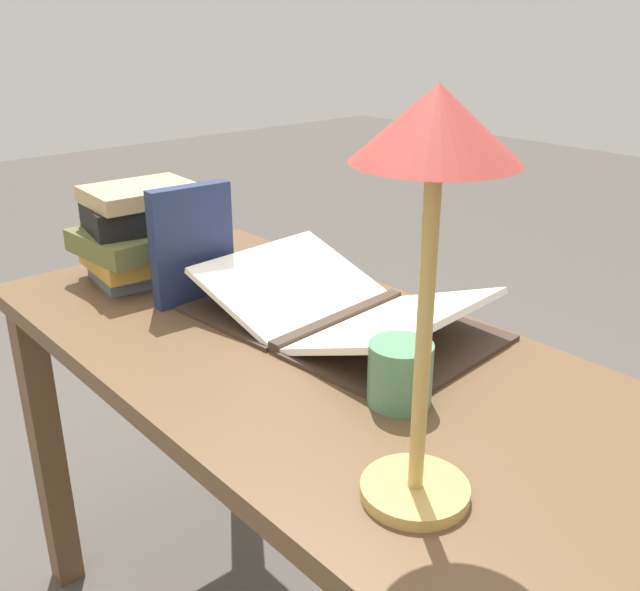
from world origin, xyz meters
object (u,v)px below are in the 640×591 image
(open_book, at_px, (340,311))
(book_standing_upright, at_px, (192,245))
(book_stack_tall, at_px, (144,233))
(reading_lamp, at_px, (433,180))
(coffee_mug, at_px, (400,373))

(open_book, distance_m, book_standing_upright, 0.32)
(book_stack_tall, bearing_deg, reading_lamp, 171.87)
(open_book, distance_m, reading_lamp, 0.61)
(open_book, xyz_separation_m, book_standing_upright, (0.28, 0.13, 0.09))
(book_standing_upright, height_order, reading_lamp, reading_lamp)
(open_book, relative_size, coffee_mug, 4.68)
(book_standing_upright, bearing_deg, reading_lamp, 173.21)
(reading_lamp, height_order, coffee_mug, reading_lamp)
(book_standing_upright, bearing_deg, coffee_mug, -174.49)
(book_stack_tall, bearing_deg, coffee_mug, -178.27)
(book_stack_tall, height_order, book_standing_upright, book_standing_upright)
(book_stack_tall, xyz_separation_m, coffee_mug, (-0.71, -0.02, -0.05))
(reading_lamp, bearing_deg, book_standing_upright, -10.74)
(book_standing_upright, xyz_separation_m, coffee_mug, (-0.53, -0.01, -0.07))
(reading_lamp, distance_m, coffee_mug, 0.40)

